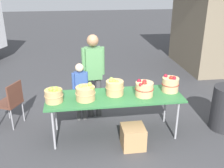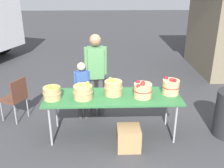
{
  "view_description": "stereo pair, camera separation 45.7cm",
  "coord_description": "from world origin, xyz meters",
  "views": [
    {
      "loc": [
        -0.61,
        -3.92,
        2.59
      ],
      "look_at": [
        0.0,
        0.3,
        0.85
      ],
      "focal_mm": 41.34,
      "sensor_mm": 36.0,
      "label": 1
    },
    {
      "loc": [
        -0.16,
        -3.96,
        2.59
      ],
      "look_at": [
        0.0,
        0.3,
        0.85
      ],
      "focal_mm": 41.34,
      "sensor_mm": 36.0,
      "label": 2
    }
  ],
  "objects": [
    {
      "name": "vendor_adult",
      "position": [
        -0.29,
        0.75,
        0.98
      ],
      "size": [
        0.44,
        0.25,
        1.66
      ],
      "rotation": [
        0.0,
        0.0,
        3.23
      ],
      "color": "#3F3F3F",
      "rests_on": "ground"
    },
    {
      "name": "produce_crate",
      "position": [
        0.24,
        -0.42,
        0.19
      ],
      "size": [
        0.37,
        0.37,
        0.37
      ],
      "primitive_type": "cube",
      "color": "#A87F51",
      "rests_on": "ground"
    },
    {
      "name": "apple_basket_red_1",
      "position": [
        1.0,
        0.07,
        0.88
      ],
      "size": [
        0.31,
        0.31,
        0.31
      ],
      "color": "tan",
      "rests_on": "market_table"
    },
    {
      "name": "folding_chair",
      "position": [
        -1.85,
        0.6,
        0.51
      ],
      "size": [
        0.53,
        0.53,
        0.86
      ],
      "rotation": [
        0.0,
        0.0,
        4.27
      ],
      "color": "brown",
      "rests_on": "ground"
    },
    {
      "name": "market_table",
      "position": [
        0.0,
        0.0,
        0.71
      ],
      "size": [
        2.3,
        0.76,
        0.75
      ],
      "color": "#2D6B38",
      "rests_on": "ground"
    },
    {
      "name": "apple_basket_green_0",
      "position": [
        -1.0,
        -0.07,
        0.87
      ],
      "size": [
        0.3,
        0.3,
        0.27
      ],
      "color": "tan",
      "rests_on": "market_table"
    },
    {
      "name": "ground_plane",
      "position": [
        0.0,
        0.0,
        0.0
      ],
      "size": [
        40.0,
        40.0,
        0.0
      ],
      "primitive_type": "plane",
      "color": "#38383A"
    },
    {
      "name": "apple_basket_green_2",
      "position": [
        0.01,
        0.07,
        0.88
      ],
      "size": [
        0.32,
        0.32,
        0.29
      ],
      "color": "tan",
      "rests_on": "market_table"
    },
    {
      "name": "child_customer",
      "position": [
        -0.56,
        0.6,
        0.68
      ],
      "size": [
        0.3,
        0.19,
        1.16
      ],
      "rotation": [
        0.0,
        0.0,
        3.33
      ],
      "color": "#3F3F3F",
      "rests_on": "ground"
    },
    {
      "name": "apple_basket_red_0",
      "position": [
        0.5,
        -0.05,
        0.88
      ],
      "size": [
        0.32,
        0.32,
        0.29
      ],
      "color": "tan",
      "rests_on": "market_table"
    },
    {
      "name": "apple_basket_green_1",
      "position": [
        -0.49,
        -0.07,
        0.87
      ],
      "size": [
        0.33,
        0.33,
        0.28
      ],
      "color": "tan",
      "rests_on": "market_table"
    }
  ]
}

